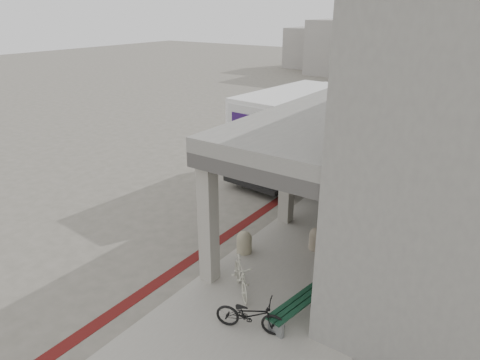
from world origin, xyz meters
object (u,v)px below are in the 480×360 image
Objects in this scene: fedex_truck at (307,126)px; utility_cabinet at (378,197)px; bench at (298,306)px; bicycle_black at (250,314)px; bicycle_cream at (241,276)px.

fedex_truck reaches higher than utility_cabinet.
fedex_truck reaches higher than bench.
bicycle_black is at bearing -87.03° from utility_cabinet.
bench is 1.18m from bicycle_black.
utility_cabinet is at bearing -20.41° from bicycle_black.
utility_cabinet is 0.60× the size of bicycle_black.
fedex_truck is 10.49m from bench.
fedex_truck is 5.14m from utility_cabinet.
bicycle_cream reaches higher than bicycle_black.
utility_cabinet reaches higher than bicycle_cream.
fedex_truck is at bearing 125.78° from bench.
bench is at bearing -81.57° from utility_cabinet.
utility_cabinet is at bearing -28.01° from fedex_truck.
fedex_truck is at bearing 62.04° from bicycle_cream.
bench is 1.23× the size of bicycle_black.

